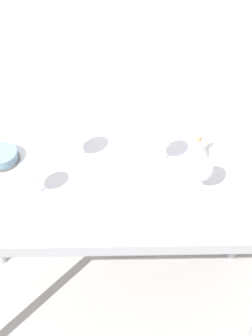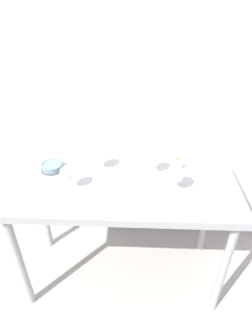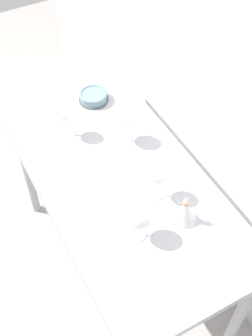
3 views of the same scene
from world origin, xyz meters
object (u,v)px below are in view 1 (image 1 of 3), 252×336
wine_glass_near_left (29,174)px  tasting_sheet_upper (99,188)px  wine_glass_far_left (75,137)px  wine_glass_far_right (161,140)px  decanter_funnel (198,148)px  wine_glass_near_right (200,169)px  tasting_bowl (1,156)px

wine_glass_near_left → tasting_sheet_upper: size_ratio=0.77×
wine_glass_far_left → wine_glass_far_right: wine_glass_far_right is taller
wine_glass_far_left → wine_glass_near_left: size_ratio=0.98×
wine_glass_far_right → tasting_sheet_upper: (-0.24, -0.14, -0.12)m
wine_glass_near_left → decanter_funnel: (0.64, 0.21, -0.07)m
wine_glass_far_right → wine_glass_near_right: wine_glass_far_right is taller
tasting_bowl → decanter_funnel: 0.79m
wine_glass_near_left → wine_glass_near_right: wine_glass_near_left is taller
wine_glass_far_left → wine_glass_near_right: wine_glass_near_right is taller
wine_glass_near_left → wine_glass_near_right: (0.62, 0.02, -0.01)m
wine_glass_near_left → tasting_sheet_upper: 0.27m
wine_glass_far_right → decanter_funnel: size_ratio=1.21×
decanter_funnel → wine_glass_near_right: bearing=-96.4°
wine_glass_far_left → wine_glass_near_left: bearing=-125.5°
decanter_funnel → tasting_sheet_upper: bearing=-156.4°
tasting_bowl → wine_glass_far_left: bearing=1.9°
wine_glass_near_right → wine_glass_far_left: bearing=157.5°
tasting_sheet_upper → wine_glass_near_left: bearing=170.1°
tasting_bowl → tasting_sheet_upper: bearing=-22.8°
wine_glass_far_right → decanter_funnel: 0.17m
wine_glass_far_right → tasting_bowl: (-0.63, 0.03, -0.10)m
wine_glass_near_left → tasting_bowl: bearing=126.7°
tasting_bowl → wine_glass_near_left: bearing=-53.3°
wine_glass_far_right → wine_glass_near_left: 0.51m
wine_glass_far_left → wine_glass_near_right: size_ratio=0.99×
wine_glass_near_right → tasting_bowl: wine_glass_near_right is taller
wine_glass_far_left → wine_glass_far_right: size_ratio=0.95×
wine_glass_far_left → wine_glass_far_right: bearing=-6.3°
tasting_sheet_upper → tasting_bowl: (-0.40, 0.17, 0.02)m
wine_glass_far_left → wine_glass_near_right: 0.50m
tasting_sheet_upper → wine_glass_far_left: bearing=99.8°
wine_glass_near_left → tasting_sheet_upper: bearing=8.3°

